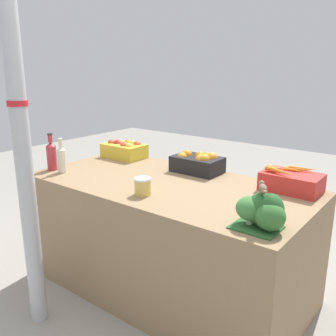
# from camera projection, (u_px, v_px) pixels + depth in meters

# --- Properties ---
(ground_plane) EXTENTS (10.00, 10.00, 0.00)m
(ground_plane) POSITION_uv_depth(u_px,v_px,m) (168.00, 286.00, 2.68)
(ground_plane) COLOR gray
(market_table) EXTENTS (1.88, 0.94, 0.78)m
(market_table) POSITION_uv_depth(u_px,v_px,m) (168.00, 237.00, 2.57)
(market_table) COLOR #937551
(market_table) RESTS_ON ground_plane
(support_pole) EXTENTS (0.11, 0.11, 2.43)m
(support_pole) POSITION_uv_depth(u_px,v_px,m) (20.00, 125.00, 2.03)
(support_pole) COLOR #B7BABF
(support_pole) RESTS_ON ground_plane
(apple_crate) EXTENTS (0.35, 0.22, 0.14)m
(apple_crate) POSITION_uv_depth(u_px,v_px,m) (124.00, 149.00, 3.13)
(apple_crate) COLOR gold
(apple_crate) RESTS_ON market_table
(orange_crate) EXTENTS (0.35, 0.22, 0.15)m
(orange_crate) POSITION_uv_depth(u_px,v_px,m) (198.00, 163.00, 2.69)
(orange_crate) COLOR black
(orange_crate) RESTS_ON market_table
(carrot_crate) EXTENTS (0.35, 0.24, 0.15)m
(carrot_crate) POSITION_uv_depth(u_px,v_px,m) (291.00, 181.00, 2.29)
(carrot_crate) COLOR red
(carrot_crate) RESTS_ON market_table
(broccoli_pile) EXTENTS (0.25, 0.20, 0.18)m
(broccoli_pile) POSITION_uv_depth(u_px,v_px,m) (264.00, 212.00, 1.76)
(broccoli_pile) COLOR #2D602D
(broccoli_pile) RESTS_ON market_table
(juice_bottle_ruby) EXTENTS (0.07, 0.07, 0.27)m
(juice_bottle_ruby) POSITION_uv_depth(u_px,v_px,m) (52.00, 155.00, 2.74)
(juice_bottle_ruby) COLOR #B2333D
(juice_bottle_ruby) RESTS_ON market_table
(juice_bottle_cloudy) EXTENTS (0.06, 0.06, 0.25)m
(juice_bottle_cloudy) POSITION_uv_depth(u_px,v_px,m) (61.00, 159.00, 2.68)
(juice_bottle_cloudy) COLOR beige
(juice_bottle_cloudy) RESTS_ON market_table
(pickle_jar) EXTENTS (0.10, 0.10, 0.10)m
(pickle_jar) POSITION_uv_depth(u_px,v_px,m) (143.00, 186.00, 2.23)
(pickle_jar) COLOR #DBBC56
(pickle_jar) RESTS_ON market_table
(sparrow_bird) EXTENTS (0.08, 0.12, 0.05)m
(sparrow_bird) POSITION_uv_depth(u_px,v_px,m) (263.00, 188.00, 1.73)
(sparrow_bird) COLOR #4C3D2D
(sparrow_bird) RESTS_ON broccoli_pile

